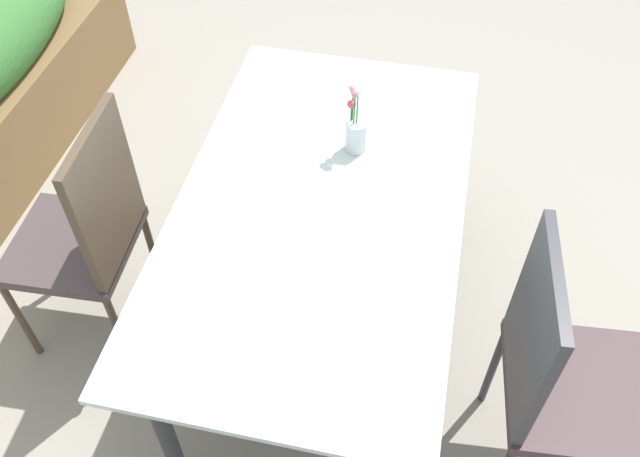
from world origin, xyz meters
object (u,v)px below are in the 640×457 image
Objects in this scene: chair_far_side at (88,230)px; chair_near_left at (559,371)px; flower_vase at (356,131)px; dining_table at (320,216)px.

chair_near_left is at bearing -101.32° from chair_far_side.
chair_far_side is at bearing 116.47° from flower_vase.
flower_vase is (0.43, -0.86, 0.24)m from chair_far_side.
flower_vase is at bearing -12.72° from dining_table.
chair_near_left is 1.01m from flower_vase.
chair_far_side is at bearing 100.23° from dining_table.
chair_near_left is (-0.37, -0.79, -0.08)m from dining_table.
dining_table is 6.14× the size of flower_vase.
chair_near_left reaches higher than chair_far_side.
chair_near_left is at bearing -132.16° from flower_vase.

